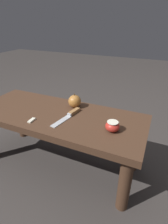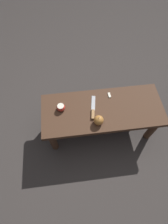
# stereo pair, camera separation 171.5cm
# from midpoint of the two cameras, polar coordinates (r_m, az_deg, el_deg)

# --- Properties ---
(ground_plane) EXTENTS (8.00, 8.00, 0.00)m
(ground_plane) POSITION_cam_midpoint_polar(r_m,az_deg,el_deg) (1.34, 18.84, -26.81)
(ground_plane) COLOR #383330
(wooden_bench) EXTENTS (1.05, 0.42, 0.39)m
(wooden_bench) POSITION_cam_midpoint_polar(r_m,az_deg,el_deg) (1.04, 24.44, -25.63)
(wooden_bench) COLOR #472D1E
(wooden_bench) RESTS_ON ground_plane
(knife) EXTENTS (0.07, 0.24, 0.02)m
(knife) POSITION_cam_midpoint_polar(r_m,az_deg,el_deg) (0.94, 21.34, -27.29)
(knife) COLOR #B7BABF
(knife) RESTS_ON wooden_bench
(apple_whole) EXTENTS (0.08, 0.08, 0.09)m
(apple_whole) POSITION_cam_midpoint_polar(r_m,az_deg,el_deg) (0.93, 26.30, -33.19)
(apple_whole) COLOR #B27233
(apple_whole) RESTS_ON wooden_bench
(apple_cut) EXTENTS (0.07, 0.07, 0.05)m
(apple_cut) POSITION_cam_midpoint_polar(r_m,az_deg,el_deg) (0.87, 2.37, -27.60)
(apple_cut) COLOR red
(apple_cut) RESTS_ON wooden_bench
(apple_slice_near_knife) EXTENTS (0.02, 0.05, 0.01)m
(apple_slice_near_knife) POSITION_cam_midpoint_polar(r_m,az_deg,el_deg) (1.01, 27.80, -16.66)
(apple_slice_near_knife) COLOR white
(apple_slice_near_knife) RESTS_ON wooden_bench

